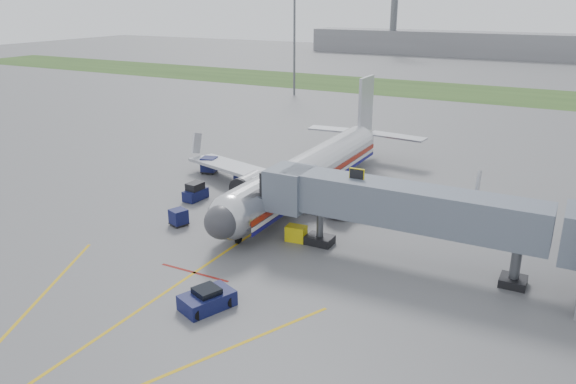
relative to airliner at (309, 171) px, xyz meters
The scene contains 16 objects.
ground 15.48m from the airliner, 90.01° to the right, with size 400.00×400.00×0.00m, color #565659.
grass_strip 74.80m from the airliner, 90.00° to the left, with size 300.00×25.00×0.01m, color #2D4C1E.
apron_markings 22.80m from the airliner, 90.01° to the right, with size 21.52×50.00×0.01m.
airliner is the anchor object (origin of this frame).
jet_bridge 16.54m from the airliner, 38.56° to the right, with size 25.30×4.00×6.90m.
light_mast_left 62.96m from the airliner, 118.72° to the left, with size 2.00×0.44×20.40m.
distant_terminal 155.08m from the airliner, 93.70° to the left, with size 120.00×14.00×8.00m, color slate.
control_tower 155.70m from the airliner, 104.96° to the left, with size 4.00×4.00×30.00m.
pushback_tug 23.20m from the airliner, 80.70° to the right, with size 3.21×3.94×1.42m.
baggage_tug 11.59m from the airliner, 145.73° to the right, with size 1.55×2.68×1.80m.
baggage_cart_a 7.76m from the airliner, behind, with size 1.95×1.95×1.91m.
baggage_cart_b 14.34m from the airliner, 118.39° to the right, with size 1.76×1.76×1.48m.
baggage_cart_c 13.83m from the airliner, behind, with size 2.04×2.04×1.82m.
belt_loader 6.40m from the airliner, 120.08° to the right, with size 1.57×4.63×2.24m.
ground_power_cart 11.50m from the airliner, 69.34° to the right, with size 1.74×1.24×1.31m.
ramp_worker 3.51m from the airliner, 168.75° to the right, with size 0.68×0.45×1.87m, color #AFEE1C.
Camera 1 is at (23.50, -33.53, 19.23)m, focal length 35.00 mm.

